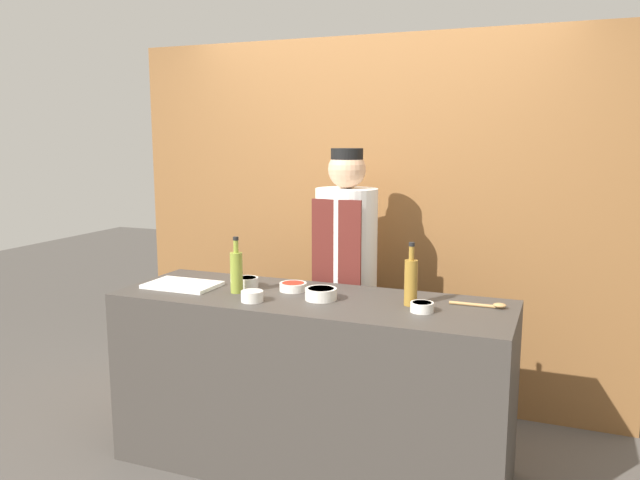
{
  "coord_description": "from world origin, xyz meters",
  "views": [
    {
      "loc": [
        1.21,
        -2.9,
        1.76
      ],
      "look_at": [
        0.0,
        0.14,
        1.22
      ],
      "focal_mm": 35.0,
      "sensor_mm": 36.0,
      "label": 1
    }
  ],
  "objects_px": {
    "sauce_bowl_purple": "(252,296)",
    "cutting_board": "(183,285)",
    "chef_center": "(346,278)",
    "sauce_bowl_white": "(422,306)",
    "bottle_vinegar": "(411,281)",
    "bottle_oil": "(236,271)",
    "sauce_bowl_red": "(293,286)",
    "sauce_bowl_yellow": "(247,282)",
    "sauce_bowl_brown": "(321,293)",
    "wooden_spoon": "(487,305)"
  },
  "relations": [
    {
      "from": "bottle_oil",
      "to": "sauce_bowl_red",
      "type": "bearing_deg",
      "value": 29.27
    },
    {
      "from": "bottle_oil",
      "to": "cutting_board",
      "type": "bearing_deg",
      "value": 179.04
    },
    {
      "from": "sauce_bowl_red",
      "to": "bottle_vinegar",
      "type": "xyz_separation_m",
      "value": [
        0.66,
        -0.05,
        0.1
      ]
    },
    {
      "from": "sauce_bowl_brown",
      "to": "sauce_bowl_white",
      "type": "bearing_deg",
      "value": -3.47
    },
    {
      "from": "sauce_bowl_red",
      "to": "sauce_bowl_purple",
      "type": "distance_m",
      "value": 0.3
    },
    {
      "from": "sauce_bowl_white",
      "to": "sauce_bowl_red",
      "type": "bearing_deg",
      "value": 168.5
    },
    {
      "from": "sauce_bowl_red",
      "to": "cutting_board",
      "type": "bearing_deg",
      "value": -166.9
    },
    {
      "from": "sauce_bowl_red",
      "to": "wooden_spoon",
      "type": "relative_size",
      "value": 0.54
    },
    {
      "from": "bottle_vinegar",
      "to": "wooden_spoon",
      "type": "distance_m",
      "value": 0.39
    },
    {
      "from": "sauce_bowl_purple",
      "to": "chef_center",
      "type": "height_order",
      "value": "chef_center"
    },
    {
      "from": "sauce_bowl_purple",
      "to": "bottle_vinegar",
      "type": "relative_size",
      "value": 0.36
    },
    {
      "from": "sauce_bowl_white",
      "to": "sauce_bowl_yellow",
      "type": "height_order",
      "value": "sauce_bowl_yellow"
    },
    {
      "from": "sauce_bowl_red",
      "to": "sauce_bowl_brown",
      "type": "relative_size",
      "value": 0.91
    },
    {
      "from": "bottle_oil",
      "to": "bottle_vinegar",
      "type": "bearing_deg",
      "value": 5.85
    },
    {
      "from": "sauce_bowl_yellow",
      "to": "wooden_spoon",
      "type": "bearing_deg",
      "value": 2.4
    },
    {
      "from": "sauce_bowl_red",
      "to": "cutting_board",
      "type": "height_order",
      "value": "sauce_bowl_red"
    },
    {
      "from": "chef_center",
      "to": "bottle_oil",
      "type": "bearing_deg",
      "value": -121.49
    },
    {
      "from": "sauce_bowl_yellow",
      "to": "bottle_oil",
      "type": "relative_size",
      "value": 0.42
    },
    {
      "from": "wooden_spoon",
      "to": "chef_center",
      "type": "xyz_separation_m",
      "value": [
        -0.88,
        0.45,
        -0.04
      ]
    },
    {
      "from": "sauce_bowl_brown",
      "to": "bottle_vinegar",
      "type": "relative_size",
      "value": 0.52
    },
    {
      "from": "cutting_board",
      "to": "sauce_bowl_white",
      "type": "bearing_deg",
      "value": -0.35
    },
    {
      "from": "sauce_bowl_brown",
      "to": "bottle_oil",
      "type": "relative_size",
      "value": 0.54
    },
    {
      "from": "sauce_bowl_brown",
      "to": "chef_center",
      "type": "relative_size",
      "value": 0.1
    },
    {
      "from": "sauce_bowl_white",
      "to": "bottle_oil",
      "type": "xyz_separation_m",
      "value": [
        -1.0,
        0.0,
        0.09
      ]
    },
    {
      "from": "sauce_bowl_white",
      "to": "bottle_vinegar",
      "type": "bearing_deg",
      "value": 129.26
    },
    {
      "from": "sauce_bowl_white",
      "to": "cutting_board",
      "type": "height_order",
      "value": "sauce_bowl_white"
    },
    {
      "from": "sauce_bowl_purple",
      "to": "chef_center",
      "type": "distance_m",
      "value": 0.81
    },
    {
      "from": "sauce_bowl_purple",
      "to": "sauce_bowl_white",
      "type": "xyz_separation_m",
      "value": [
        0.84,
        0.13,
        -0.0
      ]
    },
    {
      "from": "sauce_bowl_purple",
      "to": "cutting_board",
      "type": "distance_m",
      "value": 0.53
    },
    {
      "from": "sauce_bowl_purple",
      "to": "sauce_bowl_yellow",
      "type": "bearing_deg",
      "value": 123.01
    },
    {
      "from": "sauce_bowl_purple",
      "to": "bottle_vinegar",
      "type": "distance_m",
      "value": 0.8
    },
    {
      "from": "sauce_bowl_purple",
      "to": "cutting_board",
      "type": "relative_size",
      "value": 0.29
    },
    {
      "from": "bottle_oil",
      "to": "wooden_spoon",
      "type": "height_order",
      "value": "bottle_oil"
    },
    {
      "from": "sauce_bowl_yellow",
      "to": "chef_center",
      "type": "relative_size",
      "value": 0.07
    },
    {
      "from": "sauce_bowl_white",
      "to": "wooden_spoon",
      "type": "relative_size",
      "value": 0.41
    },
    {
      "from": "bottle_oil",
      "to": "sauce_bowl_white",
      "type": "bearing_deg",
      "value": -0.14
    },
    {
      "from": "sauce_bowl_red",
      "to": "sauce_bowl_white",
      "type": "relative_size",
      "value": 1.33
    },
    {
      "from": "chef_center",
      "to": "sauce_bowl_red",
      "type": "bearing_deg",
      "value": -104.71
    },
    {
      "from": "sauce_bowl_yellow",
      "to": "wooden_spoon",
      "type": "height_order",
      "value": "sauce_bowl_yellow"
    },
    {
      "from": "sauce_bowl_yellow",
      "to": "bottle_oil",
      "type": "height_order",
      "value": "bottle_oil"
    },
    {
      "from": "sauce_bowl_white",
      "to": "cutting_board",
      "type": "distance_m",
      "value": 1.35
    },
    {
      "from": "bottle_oil",
      "to": "chef_center",
      "type": "relative_size",
      "value": 0.18
    },
    {
      "from": "sauce_bowl_yellow",
      "to": "sauce_bowl_brown",
      "type": "bearing_deg",
      "value": -12.3
    },
    {
      "from": "bottle_vinegar",
      "to": "bottle_oil",
      "type": "xyz_separation_m",
      "value": [
        -0.92,
        -0.09,
        -0.01
      ]
    },
    {
      "from": "sauce_bowl_white",
      "to": "bottle_vinegar",
      "type": "distance_m",
      "value": 0.16
    },
    {
      "from": "sauce_bowl_brown",
      "to": "bottle_vinegar",
      "type": "xyz_separation_m",
      "value": [
        0.45,
        0.06,
        0.09
      ]
    },
    {
      "from": "sauce_bowl_yellow",
      "to": "cutting_board",
      "type": "height_order",
      "value": "sauce_bowl_yellow"
    },
    {
      "from": "sauce_bowl_red",
      "to": "sauce_bowl_brown",
      "type": "bearing_deg",
      "value": -29.53
    },
    {
      "from": "sauce_bowl_purple",
      "to": "bottle_oil",
      "type": "relative_size",
      "value": 0.38
    },
    {
      "from": "chef_center",
      "to": "sauce_bowl_purple",
      "type": "bearing_deg",
      "value": -106.62
    }
  ]
}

